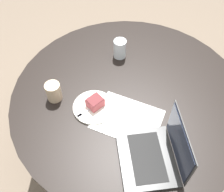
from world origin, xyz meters
The scene contains 9 objects.
ground_plane centered at (0.00, 0.00, 0.00)m, with size 12.00×12.00×0.00m, color #6B5B4C.
dining_table centered at (0.00, 0.00, 0.59)m, with size 1.27×1.27×0.71m.
paper_document centered at (-0.07, 0.15, 0.71)m, with size 0.36×0.29×0.00m.
plate centered at (0.11, 0.18, 0.72)m, with size 0.21×0.21×0.01m.
cake_slice centered at (0.11, 0.17, 0.75)m, with size 0.08×0.09×0.05m.
fork centered at (0.12, 0.21, 0.73)m, with size 0.08×0.17×0.00m.
coffee_glass centered at (0.32, 0.23, 0.76)m, with size 0.08×0.08×0.10m.
water_glass centered at (0.20, -0.22, 0.77)m, with size 0.07×0.07×0.12m.
laptop centered at (-0.28, 0.26, 0.75)m, with size 0.38×0.39×0.23m.
Camera 1 is at (-0.39, 0.78, 1.82)m, focal length 42.00 mm.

